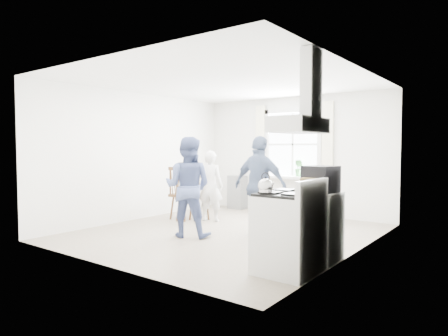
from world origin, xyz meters
The scene contains 16 objects.
room_shell centered at (0.00, 0.00, 1.30)m, with size 4.62×5.12×2.64m.
window_assembly centered at (0.00, 2.45, 1.46)m, with size 1.88×0.24×1.70m.
range_hood centered at (2.07, -1.35, 1.90)m, with size 0.45×0.76×0.94m.
shelf_unit centered at (-1.40, 2.33, 0.40)m, with size 0.40×0.30×0.80m, color slate.
gas_stove centered at (1.91, -1.35, 0.48)m, with size 0.68×0.76×1.12m.
kettle centered at (1.73, -1.59, 1.04)m, with size 0.17×0.17×0.25m.
low_cabinet centered at (1.98, -0.65, 0.45)m, with size 0.50×0.55×0.90m, color silver.
stereo_stack centered at (2.00, -0.66, 1.07)m, with size 0.45×0.42×0.35m.
cardboard_box centered at (1.98, -0.83, 1.00)m, with size 0.30×0.22×0.20m, color olive.
windsor_chair_a centered at (-1.20, 0.66, 0.64)m, with size 0.61×0.61×1.05m.
windsor_chair_b centered at (-1.47, 0.37, 0.67)m, with size 0.47×0.46×1.09m.
windsor_chair_c centered at (-1.31, 0.40, 0.61)m, with size 0.56×0.56×1.00m.
person_left centered at (-0.89, 0.65, 0.71)m, with size 0.52×0.52×1.42m, color silver.
person_mid centered at (-0.33, -0.64, 0.83)m, with size 0.81×0.81×1.66m, color #4C5C8E.
person_right centered at (0.58, 0.15, 0.84)m, with size 0.98×0.98×1.68m, color navy.
potted_plant centered at (0.21, 2.36, 1.03)m, with size 0.20×0.20×0.37m, color #327234.
Camera 1 is at (4.09, -5.55, 1.49)m, focal length 32.00 mm.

